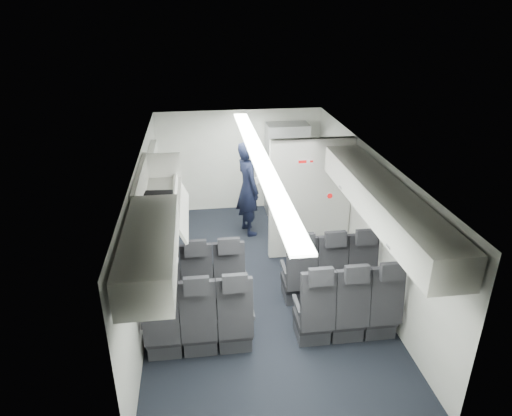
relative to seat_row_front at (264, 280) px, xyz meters
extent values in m
cube|color=black|center=(0.00, 0.53, -0.41)|extent=(3.40, 6.00, 0.01)
cube|color=white|center=(0.00, 0.53, 1.75)|extent=(3.40, 6.00, 0.01)
cube|color=silver|center=(0.00, 3.53, 0.67)|extent=(3.40, 0.01, 2.15)
cube|color=silver|center=(0.00, -2.47, 0.67)|extent=(3.40, 0.01, 2.15)
cube|color=silver|center=(-1.70, 0.53, 0.67)|extent=(0.01, 6.00, 2.15)
cube|color=silver|center=(1.70, 0.53, 0.67)|extent=(0.01, 6.00, 2.15)
cube|color=white|center=(0.00, 0.53, 1.71)|extent=(0.25, 5.52, 0.03)
cube|color=black|center=(-1.42, 0.08, -0.13)|extent=(0.44, 0.46, 0.12)
cube|color=#2D2D33|center=(-1.42, 0.08, -0.29)|extent=(0.42, 0.42, 0.22)
cube|color=black|center=(-1.42, -0.14, 0.32)|extent=(0.44, 0.20, 0.80)
cube|color=black|center=(-1.42, -0.19, 0.72)|extent=(0.30, 0.12, 0.23)
cube|color=#2D2D33|center=(-1.64, 0.05, 0.15)|extent=(0.05, 0.40, 0.06)
cube|color=#2D2D33|center=(-1.20, 0.05, 0.15)|extent=(0.05, 0.40, 0.06)
cube|color=black|center=(-0.97, 0.08, -0.13)|extent=(0.44, 0.46, 0.12)
cube|color=#2D2D33|center=(-0.97, 0.08, -0.29)|extent=(0.42, 0.42, 0.22)
cube|color=black|center=(-0.97, -0.14, 0.32)|extent=(0.44, 0.20, 0.80)
cube|color=black|center=(-0.97, -0.19, 0.72)|extent=(0.30, 0.12, 0.23)
cube|color=#2D2D33|center=(-1.19, 0.05, 0.15)|extent=(0.05, 0.40, 0.06)
cube|color=#2D2D33|center=(-0.75, 0.05, 0.15)|extent=(0.05, 0.40, 0.06)
cube|color=black|center=(-0.52, 0.08, -0.13)|extent=(0.44, 0.46, 0.12)
cube|color=#2D2D33|center=(-0.52, 0.08, -0.29)|extent=(0.42, 0.42, 0.22)
cube|color=black|center=(-0.52, -0.14, 0.32)|extent=(0.44, 0.20, 0.80)
cube|color=black|center=(-0.52, -0.19, 0.72)|extent=(0.30, 0.12, 0.23)
cube|color=#2D2D33|center=(-0.74, 0.05, 0.15)|extent=(0.05, 0.40, 0.06)
cube|color=#2D2D33|center=(-0.30, 0.05, 0.15)|extent=(0.05, 0.40, 0.06)
cube|color=black|center=(0.52, 0.08, -0.13)|extent=(0.44, 0.46, 0.12)
cube|color=#2D2D33|center=(0.52, 0.08, -0.29)|extent=(0.42, 0.42, 0.22)
cube|color=black|center=(0.52, -0.14, 0.32)|extent=(0.44, 0.20, 0.80)
cube|color=black|center=(0.52, -0.19, 0.72)|extent=(0.30, 0.12, 0.23)
cube|color=#2D2D33|center=(0.30, 0.05, 0.15)|extent=(0.05, 0.40, 0.06)
cube|color=#2D2D33|center=(0.74, 0.05, 0.15)|extent=(0.05, 0.40, 0.06)
cube|color=black|center=(0.97, 0.08, -0.13)|extent=(0.44, 0.46, 0.12)
cube|color=#2D2D33|center=(0.97, 0.08, -0.29)|extent=(0.42, 0.42, 0.22)
cube|color=black|center=(0.97, -0.14, 0.32)|extent=(0.44, 0.20, 0.80)
cube|color=black|center=(0.97, -0.19, 0.72)|extent=(0.30, 0.12, 0.23)
cube|color=#2D2D33|center=(0.75, 0.05, 0.15)|extent=(0.05, 0.40, 0.06)
cube|color=#2D2D33|center=(1.19, 0.05, 0.15)|extent=(0.05, 0.40, 0.06)
cube|color=black|center=(1.42, 0.08, -0.13)|extent=(0.44, 0.46, 0.12)
cube|color=#2D2D33|center=(1.42, 0.08, -0.29)|extent=(0.42, 0.42, 0.22)
cube|color=black|center=(1.42, -0.14, 0.32)|extent=(0.44, 0.20, 0.80)
cube|color=black|center=(1.42, -0.19, 0.72)|extent=(0.30, 0.12, 0.23)
cube|color=#2D2D33|center=(1.20, 0.05, 0.15)|extent=(0.05, 0.40, 0.06)
cube|color=#2D2D33|center=(1.64, 0.05, 0.15)|extent=(0.05, 0.40, 0.06)
cube|color=black|center=(-1.42, -0.82, -0.13)|extent=(0.44, 0.46, 0.12)
cube|color=#2D2D33|center=(-1.42, -0.82, -0.29)|extent=(0.42, 0.42, 0.22)
cube|color=black|center=(-1.42, -1.04, 0.32)|extent=(0.44, 0.20, 0.80)
cube|color=black|center=(-1.42, -1.09, 0.72)|extent=(0.30, 0.12, 0.23)
cube|color=#2D2D33|center=(-1.64, -0.85, 0.15)|extent=(0.05, 0.40, 0.06)
cube|color=#2D2D33|center=(-1.20, -0.85, 0.15)|extent=(0.05, 0.40, 0.06)
cube|color=black|center=(-0.97, -0.82, -0.13)|extent=(0.44, 0.46, 0.12)
cube|color=#2D2D33|center=(-0.97, -0.82, -0.29)|extent=(0.42, 0.42, 0.22)
cube|color=black|center=(-0.97, -1.04, 0.32)|extent=(0.44, 0.20, 0.80)
cube|color=black|center=(-0.97, -1.09, 0.72)|extent=(0.30, 0.12, 0.23)
cube|color=#2D2D33|center=(-1.19, -0.85, 0.15)|extent=(0.05, 0.40, 0.06)
cube|color=#2D2D33|center=(-0.75, -0.85, 0.15)|extent=(0.05, 0.40, 0.06)
cube|color=black|center=(-0.52, -0.82, -0.13)|extent=(0.44, 0.46, 0.12)
cube|color=#2D2D33|center=(-0.52, -0.82, -0.29)|extent=(0.42, 0.42, 0.22)
cube|color=black|center=(-0.52, -1.04, 0.32)|extent=(0.44, 0.20, 0.80)
cube|color=black|center=(-0.52, -1.09, 0.72)|extent=(0.30, 0.12, 0.23)
cube|color=#2D2D33|center=(-0.74, -0.85, 0.15)|extent=(0.05, 0.40, 0.06)
cube|color=#2D2D33|center=(-0.30, -0.85, 0.15)|extent=(0.05, 0.40, 0.06)
cube|color=black|center=(0.52, -0.82, -0.13)|extent=(0.44, 0.46, 0.12)
cube|color=#2D2D33|center=(0.52, -0.82, -0.29)|extent=(0.42, 0.42, 0.22)
cube|color=black|center=(0.52, -1.04, 0.32)|extent=(0.44, 0.20, 0.80)
cube|color=black|center=(0.52, -1.09, 0.72)|extent=(0.30, 0.12, 0.23)
cube|color=#2D2D33|center=(0.30, -0.85, 0.15)|extent=(0.05, 0.40, 0.06)
cube|color=#2D2D33|center=(0.74, -0.85, 0.15)|extent=(0.05, 0.40, 0.06)
cube|color=black|center=(0.97, -0.82, -0.13)|extent=(0.44, 0.46, 0.12)
cube|color=#2D2D33|center=(0.97, -0.82, -0.29)|extent=(0.42, 0.42, 0.22)
cube|color=black|center=(0.97, -1.04, 0.32)|extent=(0.44, 0.20, 0.80)
cube|color=black|center=(0.97, -1.09, 0.72)|extent=(0.30, 0.12, 0.23)
cube|color=#2D2D33|center=(0.75, -0.85, 0.15)|extent=(0.05, 0.40, 0.06)
cube|color=#2D2D33|center=(1.19, -0.85, 0.15)|extent=(0.05, 0.40, 0.06)
cube|color=black|center=(1.42, -0.82, -0.13)|extent=(0.44, 0.46, 0.12)
cube|color=#2D2D33|center=(1.42, -0.82, -0.29)|extent=(0.42, 0.42, 0.22)
cube|color=black|center=(1.42, -1.04, 0.32)|extent=(0.44, 0.20, 0.80)
cube|color=black|center=(1.42, -1.09, 0.72)|extent=(0.30, 0.12, 0.23)
cube|color=#2D2D33|center=(1.20, -0.85, 0.15)|extent=(0.05, 0.40, 0.06)
cube|color=#2D2D33|center=(1.64, -0.85, 0.15)|extent=(0.05, 0.40, 0.06)
cube|color=white|center=(-1.40, -1.47, 1.46)|extent=(0.52, 1.80, 0.40)
cylinder|color=slate|center=(-1.15, -1.47, 1.30)|extent=(0.04, 0.10, 0.04)
cube|color=#9E9E93|center=(-1.40, 0.28, 1.26)|extent=(0.52, 1.70, 0.04)
cube|color=white|center=(-1.66, 0.28, 1.46)|extent=(0.06, 1.70, 0.44)
cube|color=white|center=(-1.40, -0.55, 1.46)|extent=(0.52, 0.04, 0.40)
cube|color=white|center=(-1.40, 1.11, 1.46)|extent=(0.52, 0.04, 0.40)
cube|color=white|center=(-1.15, 0.28, 1.15)|extent=(0.21, 1.61, 0.38)
cube|color=white|center=(1.40, -1.47, 1.46)|extent=(0.52, 1.80, 0.40)
cylinder|color=slate|center=(1.15, -1.47, 1.30)|extent=(0.04, 0.10, 0.04)
cube|color=white|center=(1.40, 0.28, 1.46)|extent=(0.52, 1.70, 0.40)
cylinder|color=slate|center=(1.15, 0.28, 1.30)|extent=(0.04, 0.10, 0.04)
cube|color=silver|center=(0.98, 1.33, 0.67)|extent=(1.40, 0.12, 2.13)
cube|color=white|center=(0.85, 1.26, 1.38)|extent=(0.24, 0.01, 0.10)
cube|color=red|center=(0.80, 1.25, 1.38)|extent=(0.13, 0.01, 0.04)
cube|color=red|center=(0.95, 1.25, 1.38)|extent=(0.05, 0.01, 0.03)
cylinder|color=white|center=(1.30, 1.26, 0.75)|extent=(0.11, 0.01, 0.11)
cylinder|color=red|center=(1.30, 1.26, 0.75)|extent=(0.09, 0.01, 0.09)
cube|color=#939399|center=(0.95, 3.25, 0.55)|extent=(0.85, 0.50, 1.90)
cube|color=#3F3F42|center=(0.95, 2.99, 0.10)|extent=(0.80, 0.01, 0.02)
cube|color=#3F3F42|center=(0.95, 2.99, 0.60)|extent=(0.80, 0.01, 0.02)
cube|color=#3F3F42|center=(0.95, 2.99, 1.10)|extent=(0.80, 0.01, 0.02)
cube|color=silver|center=(-1.64, 2.08, 0.55)|extent=(0.10, 0.92, 1.86)
cylinder|color=black|center=(-1.58, 2.08, 1.05)|extent=(0.03, 0.22, 0.22)
cube|color=gold|center=(-1.58, 2.38, 0.60)|extent=(0.02, 0.10, 0.75)
cylinder|color=white|center=(-1.67, 1.33, 0.90)|extent=(0.01, 0.11, 0.11)
cylinder|color=red|center=(-1.66, 1.33, 0.90)|extent=(0.01, 0.09, 0.09)
imported|color=black|center=(0.04, 2.36, 0.51)|extent=(0.60, 0.76, 1.83)
cube|color=black|center=(-1.40, -0.14, 1.41)|extent=(0.37, 0.27, 0.21)
cube|color=white|center=(0.23, 2.31, 0.69)|extent=(0.19, 0.09, 0.14)
camera|label=1|loc=(-0.87, -5.59, 3.74)|focal=32.00mm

